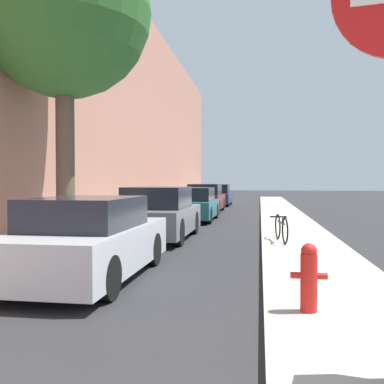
# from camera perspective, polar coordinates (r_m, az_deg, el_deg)

# --- Properties ---
(ground_plane) EXTENTS (120.00, 120.00, 0.00)m
(ground_plane) POSITION_cam_1_polar(r_m,az_deg,el_deg) (16.22, 2.44, -4.34)
(ground_plane) COLOR #28282B
(sidewalk_left) EXTENTS (2.00, 52.00, 0.12)m
(sidewalk_left) POSITION_cam_1_polar(r_m,az_deg,el_deg) (16.79, -7.47, -3.95)
(sidewalk_left) COLOR #ADA89E
(sidewalk_left) RESTS_ON ground
(sidewalk_right) EXTENTS (2.00, 52.00, 0.12)m
(sidewalk_right) POSITION_cam_1_polar(r_m,az_deg,el_deg) (16.14, 12.74, -4.19)
(sidewalk_right) COLOR #ADA89E
(sidewalk_right) RESTS_ON ground
(building_facade_left) EXTENTS (0.70, 52.00, 10.20)m
(building_facade_left) POSITION_cam_1_polar(r_m,az_deg,el_deg) (17.50, -11.87, 12.84)
(building_facade_left) COLOR tan
(building_facade_left) RESTS_ON ground
(parked_car_silver) EXTENTS (1.72, 4.03, 1.37)m
(parked_car_silver) POSITION_cam_1_polar(r_m,az_deg,el_deg) (7.41, -13.47, -6.25)
(parked_car_silver) COLOR black
(parked_car_silver) RESTS_ON ground
(parked_car_grey) EXTENTS (1.79, 4.10, 1.48)m
(parked_car_grey) POSITION_cam_1_polar(r_m,az_deg,el_deg) (12.14, -4.40, -2.99)
(parked_car_grey) COLOR black
(parked_car_grey) RESTS_ON ground
(parked_car_teal) EXTENTS (1.76, 4.06, 1.37)m
(parked_car_teal) POSITION_cam_1_polar(r_m,az_deg,el_deg) (17.68, 0.21, -1.73)
(parked_car_teal) COLOR black
(parked_car_teal) RESTS_ON ground
(parked_car_maroon) EXTENTS (1.77, 4.38, 1.48)m
(parked_car_maroon) POSITION_cam_1_polar(r_m,az_deg,el_deg) (22.75, 1.79, -0.90)
(parked_car_maroon) COLOR black
(parked_car_maroon) RESTS_ON ground
(parked_car_navy) EXTENTS (1.87, 3.97, 1.43)m
(parked_car_navy) POSITION_cam_1_polar(r_m,az_deg,el_deg) (28.64, 3.29, -0.47)
(parked_car_navy) COLOR black
(parked_car_navy) RESTS_ON ground
(street_tree_near) EXTENTS (3.97, 3.97, 7.41)m
(street_tree_near) POSITION_cam_1_polar(r_m,az_deg,el_deg) (10.99, -16.65, 21.97)
(street_tree_near) COLOR brown
(street_tree_near) RESTS_ON sidewalk_left
(fire_hydrant) EXTENTS (0.42, 0.19, 0.80)m
(fire_hydrant) POSITION_cam_1_polar(r_m,az_deg,el_deg) (5.25, 15.28, -10.78)
(fire_hydrant) COLOR red
(fire_hydrant) RESTS_ON sidewalk_right
(bicycle) EXTENTS (0.44, 1.59, 0.65)m
(bicycle) POSITION_cam_1_polar(r_m,az_deg,el_deg) (11.08, 11.78, -4.71)
(bicycle) COLOR black
(bicycle) RESTS_ON sidewalk_right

